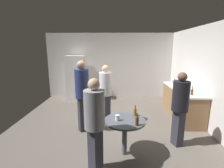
# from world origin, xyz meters

# --- Properties ---
(ground_plane) EXTENTS (5.20, 5.20, 0.10)m
(ground_plane) POSITION_xyz_m (0.00, 0.00, -0.05)
(ground_plane) COLOR #5B544C
(wall_back) EXTENTS (5.32, 0.06, 2.70)m
(wall_back) POSITION_xyz_m (0.00, 2.63, 1.35)
(wall_back) COLOR silver
(wall_back) RESTS_ON ground_plane
(wall_side_right) EXTENTS (0.06, 5.20, 2.70)m
(wall_side_right) POSITION_xyz_m (2.63, 0.00, 1.35)
(wall_side_right) COLOR silver
(wall_side_right) RESTS_ON ground_plane
(refrigerator) EXTENTS (0.70, 0.68, 1.80)m
(refrigerator) POSITION_xyz_m (-1.40, 2.20, 0.90)
(refrigerator) COLOR white
(refrigerator) RESTS_ON ground_plane
(kitchen_counter) EXTENTS (0.64, 2.04, 0.90)m
(kitchen_counter) POSITION_xyz_m (2.28, 0.48, 0.45)
(kitchen_counter) COLOR olive
(kitchen_counter) RESTS_ON ground_plane
(kettle) EXTENTS (0.24, 0.17, 0.18)m
(kettle) POSITION_xyz_m (2.23, 1.08, 0.97)
(kettle) COLOR #B2B2B7
(kettle) RESTS_ON kitchen_counter
(wine_bottle_on_counter) EXTENTS (0.08, 0.08, 0.31)m
(wine_bottle_on_counter) POSITION_xyz_m (2.20, 0.10, 1.02)
(wine_bottle_on_counter) COLOR #3F141E
(wine_bottle_on_counter) RESTS_ON kitchen_counter
(beer_bottle_on_counter) EXTENTS (0.06, 0.06, 0.23)m
(beer_bottle_on_counter) POSITION_xyz_m (2.23, -0.25, 0.98)
(beer_bottle_on_counter) COLOR #593314
(beer_bottle_on_counter) RESTS_ON kitchen_counter
(foreground_table) EXTENTS (0.80, 0.80, 0.73)m
(foreground_table) POSITION_xyz_m (0.42, -1.47, 0.63)
(foreground_table) COLOR #4C515B
(foreground_table) RESTS_ON ground_plane
(beer_bottle_amber) EXTENTS (0.06, 0.06, 0.23)m
(beer_bottle_amber) POSITION_xyz_m (0.64, -1.26, 0.82)
(beer_bottle_amber) COLOR #8C5919
(beer_bottle_amber) RESTS_ON foreground_table
(beer_bottle_brown) EXTENTS (0.06, 0.06, 0.23)m
(beer_bottle_brown) POSITION_xyz_m (0.63, -1.69, 0.82)
(beer_bottle_brown) COLOR #593314
(beer_bottle_brown) RESTS_ON foreground_table
(plastic_cup_white) EXTENTS (0.08, 0.08, 0.11)m
(plastic_cup_white) POSITION_xyz_m (0.28, -1.49, 0.79)
(plastic_cup_white) COLOR white
(plastic_cup_white) RESTS_ON foreground_table
(person_in_white_shirt) EXTENTS (0.48, 0.48, 1.64)m
(person_in_white_shirt) POSITION_xyz_m (-0.04, -0.00, 0.96)
(person_in_white_shirt) COLOR #2D2D38
(person_in_white_shirt) RESTS_ON ground_plane
(person_in_black_shirt) EXTENTS (0.43, 0.43, 1.62)m
(person_in_black_shirt) POSITION_xyz_m (1.60, -1.11, 0.95)
(person_in_black_shirt) COLOR #2D2D38
(person_in_black_shirt) RESTS_ON ground_plane
(person_in_gray_shirt) EXTENTS (0.48, 0.48, 1.64)m
(person_in_gray_shirt) POSITION_xyz_m (-0.10, -1.95, 0.96)
(person_in_gray_shirt) COLOR #2D2D38
(person_in_gray_shirt) RESTS_ON ground_plane
(person_in_navy_shirt) EXTENTS (0.47, 0.47, 1.80)m
(person_in_navy_shirt) POSITION_xyz_m (-0.59, -0.50, 1.06)
(person_in_navy_shirt) COLOR #2D2D38
(person_in_navy_shirt) RESTS_ON ground_plane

